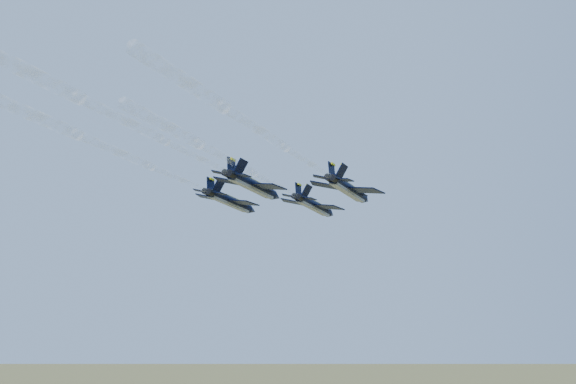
# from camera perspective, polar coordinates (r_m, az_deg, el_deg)

# --- Properties ---
(jet_lead) EXTENTS (11.54, 15.95, 4.12)m
(jet_lead) POSITION_cam_1_polar(r_m,az_deg,el_deg) (115.12, 2.39, -1.22)
(jet_lead) COLOR black
(jet_left) EXTENTS (11.54, 15.95, 4.12)m
(jet_left) POSITION_cam_1_polar(r_m,az_deg,el_deg) (111.05, -5.10, -0.83)
(jet_left) COLOR black
(jet_right) EXTENTS (11.54, 15.95, 4.12)m
(jet_right) POSITION_cam_1_polar(r_m,az_deg,el_deg) (100.38, 5.45, 0.25)
(jet_right) COLOR black
(jet_slot) EXTENTS (11.54, 15.95, 4.12)m
(jet_slot) POSITION_cam_1_polar(r_m,az_deg,el_deg) (97.11, -3.08, 0.59)
(jet_slot) COLOR black
(smoke_trail_lead) EXTENTS (18.04, 41.09, 1.83)m
(smoke_trail_lead) POSITION_cam_1_polar(r_m,az_deg,el_deg) (86.37, -7.49, 2.13)
(smoke_trail_lead) COLOR white
(smoke_trail_left) EXTENTS (18.04, 41.09, 1.83)m
(smoke_trail_left) POSITION_cam_1_polar(r_m,az_deg,el_deg) (85.31, -17.71, 2.72)
(smoke_trail_left) COLOR white
(smoke_trail_right) EXTENTS (18.04, 41.09, 1.83)m
(smoke_trail_right) POSITION_cam_1_polar(r_m,az_deg,el_deg) (71.06, -5.27, 4.92)
(smoke_trail_right) COLOR white
(smoke_trail_slot) EXTENTS (18.04, 41.09, 1.83)m
(smoke_trail_slot) POSITION_cam_1_polar(r_m,az_deg,el_deg) (71.12, -17.47, 5.38)
(smoke_trail_slot) COLOR white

